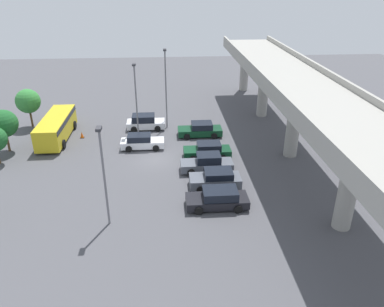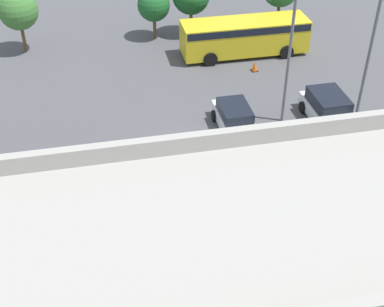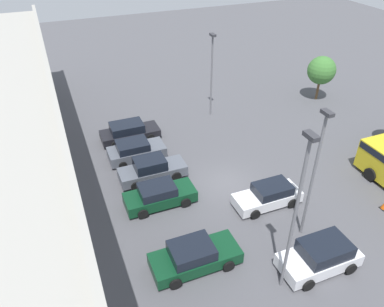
{
  "view_description": "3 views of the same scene",
  "coord_description": "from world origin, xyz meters",
  "px_view_note": "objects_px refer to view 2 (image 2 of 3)",
  "views": [
    {
      "loc": [
        33.0,
        1.07,
        16.39
      ],
      "look_at": [
        1.45,
        3.43,
        1.24
      ],
      "focal_mm": 35.0,
      "sensor_mm": 36.0,
      "label": 1
    },
    {
      "loc": [
        4.69,
        22.59,
        16.91
      ],
      "look_at": [
        0.35,
        1.88,
        1.32
      ],
      "focal_mm": 50.0,
      "sensor_mm": 36.0,
      "label": 2
    },
    {
      "loc": [
        -18.34,
        10.15,
        16.5
      ],
      "look_at": [
        1.86,
        1.98,
        1.96
      ],
      "focal_mm": 35.0,
      "sensor_mm": 36.0,
      "label": 3
    }
  ],
  "objects_px": {
    "lamp_post_mid_lot": "(368,58)",
    "parked_car_0": "(328,110)",
    "parked_car_1": "(330,185)",
    "parked_car_2": "(235,120)",
    "parked_car_6": "(18,229)",
    "parked_car_3": "(217,204)",
    "parked_car_5": "(90,223)",
    "traffic_cone": "(255,66)",
    "tree_front_far_right": "(18,10)",
    "tree_front_right": "(154,5)",
    "shuttle_bus": "(245,34)",
    "lamp_post_near_aisle": "(291,44)",
    "parked_car_4": "(154,207)"
  },
  "relations": [
    {
      "from": "lamp_post_mid_lot",
      "to": "parked_car_0",
      "type": "bearing_deg",
      "value": -84.45
    },
    {
      "from": "parked_car_0",
      "to": "parked_car_1",
      "type": "relative_size",
      "value": 0.9
    },
    {
      "from": "parked_car_2",
      "to": "parked_car_6",
      "type": "bearing_deg",
      "value": -60.71
    },
    {
      "from": "parked_car_1",
      "to": "parked_car_3",
      "type": "distance_m",
      "value": 5.55
    },
    {
      "from": "parked_car_6",
      "to": "lamp_post_mid_lot",
      "type": "bearing_deg",
      "value": -77.78
    },
    {
      "from": "parked_car_5",
      "to": "traffic_cone",
      "type": "relative_size",
      "value": 6.18
    },
    {
      "from": "lamp_post_mid_lot",
      "to": "tree_front_far_right",
      "type": "height_order",
      "value": "lamp_post_mid_lot"
    },
    {
      "from": "parked_car_3",
      "to": "tree_front_far_right",
      "type": "relative_size",
      "value": 1.05
    },
    {
      "from": "parked_car_5",
      "to": "parked_car_0",
      "type": "bearing_deg",
      "value": -64.92
    },
    {
      "from": "tree_front_right",
      "to": "traffic_cone",
      "type": "xyz_separation_m",
      "value": [
        -5.77,
        6.73,
        -2.19
      ]
    },
    {
      "from": "tree_front_far_right",
      "to": "parked_car_5",
      "type": "bearing_deg",
      "value": 100.28
    },
    {
      "from": "parked_car_5",
      "to": "parked_car_6",
      "type": "distance_m",
      "value": 3.04
    },
    {
      "from": "parked_car_2",
      "to": "shuttle_bus",
      "type": "relative_size",
      "value": 0.5
    },
    {
      "from": "parked_car_2",
      "to": "lamp_post_near_aisle",
      "type": "bearing_deg",
      "value": 99.76
    },
    {
      "from": "parked_car_5",
      "to": "shuttle_bus",
      "type": "distance_m",
      "value": 19.84
    },
    {
      "from": "tree_front_far_right",
      "to": "tree_front_right",
      "type": "bearing_deg",
      "value": -177.49
    },
    {
      "from": "parked_car_4",
      "to": "parked_car_3",
      "type": "bearing_deg",
      "value": -97.16
    },
    {
      "from": "lamp_post_near_aisle",
      "to": "parked_car_0",
      "type": "bearing_deg",
      "value": 165.11
    },
    {
      "from": "parked_car_5",
      "to": "shuttle_bus",
      "type": "relative_size",
      "value": 0.49
    },
    {
      "from": "parked_car_3",
      "to": "parked_car_5",
      "type": "distance_m",
      "value": 5.73
    },
    {
      "from": "parked_car_2",
      "to": "parked_car_5",
      "type": "height_order",
      "value": "parked_car_5"
    },
    {
      "from": "shuttle_bus",
      "to": "tree_front_far_right",
      "type": "relative_size",
      "value": 2.0
    },
    {
      "from": "parked_car_3",
      "to": "parked_car_0",
      "type": "bearing_deg",
      "value": -51.75
    },
    {
      "from": "parked_car_5",
      "to": "tree_front_right",
      "type": "height_order",
      "value": "tree_front_right"
    },
    {
      "from": "parked_car_3",
      "to": "shuttle_bus",
      "type": "bearing_deg",
      "value": -20.39
    },
    {
      "from": "parked_car_3",
      "to": "traffic_cone",
      "type": "distance_m",
      "value": 14.62
    },
    {
      "from": "parked_car_6",
      "to": "shuttle_bus",
      "type": "bearing_deg",
      "value": -42.91
    },
    {
      "from": "parked_car_6",
      "to": "tree_front_far_right",
      "type": "bearing_deg",
      "value": 1.62
    },
    {
      "from": "parked_car_6",
      "to": "tree_front_right",
      "type": "height_order",
      "value": "tree_front_right"
    },
    {
      "from": "parked_car_2",
      "to": "parked_car_6",
      "type": "relative_size",
      "value": 0.92
    },
    {
      "from": "parked_car_4",
      "to": "shuttle_bus",
      "type": "bearing_deg",
      "value": -29.32
    },
    {
      "from": "parked_car_0",
      "to": "lamp_post_mid_lot",
      "type": "height_order",
      "value": "lamp_post_mid_lot"
    },
    {
      "from": "parked_car_6",
      "to": "lamp_post_mid_lot",
      "type": "relative_size",
      "value": 0.53
    },
    {
      "from": "parked_car_1",
      "to": "parked_car_6",
      "type": "height_order",
      "value": "parked_car_1"
    },
    {
      "from": "parked_car_1",
      "to": "shuttle_bus",
      "type": "xyz_separation_m",
      "value": [
        -0.39,
        -15.78,
        0.78
      ]
    },
    {
      "from": "tree_front_right",
      "to": "lamp_post_mid_lot",
      "type": "bearing_deg",
      "value": 116.95
    },
    {
      "from": "parked_car_2",
      "to": "parked_car_3",
      "type": "xyz_separation_m",
      "value": [
        2.69,
        6.59,
        0.0
      ]
    },
    {
      "from": "parked_car_2",
      "to": "lamp_post_mid_lot",
      "type": "height_order",
      "value": "lamp_post_mid_lot"
    },
    {
      "from": "parked_car_2",
      "to": "parked_car_0",
      "type": "bearing_deg",
      "value": 88.39
    },
    {
      "from": "parked_car_4",
      "to": "traffic_cone",
      "type": "distance_m",
      "value": 15.68
    },
    {
      "from": "parked_car_3",
      "to": "shuttle_bus",
      "type": "relative_size",
      "value": 0.52
    },
    {
      "from": "parked_car_0",
      "to": "parked_car_5",
      "type": "xyz_separation_m",
      "value": [
        13.88,
        6.5,
        -0.08
      ]
    },
    {
      "from": "parked_car_2",
      "to": "parked_car_3",
      "type": "bearing_deg",
      "value": -22.2
    },
    {
      "from": "parked_car_2",
      "to": "shuttle_bus",
      "type": "xyz_separation_m",
      "value": [
        -3.25,
        -9.38,
        0.78
      ]
    },
    {
      "from": "parked_car_0",
      "to": "parked_car_2",
      "type": "height_order",
      "value": "parked_car_0"
    },
    {
      "from": "lamp_post_near_aisle",
      "to": "tree_front_right",
      "type": "relative_size",
      "value": 2.2
    },
    {
      "from": "parked_car_4",
      "to": "traffic_cone",
      "type": "bearing_deg",
      "value": -34.02
    },
    {
      "from": "parked_car_2",
      "to": "traffic_cone",
      "type": "distance_m",
      "value": 7.51
    },
    {
      "from": "parked_car_0",
      "to": "lamp_post_mid_lot",
      "type": "relative_size",
      "value": 0.48
    },
    {
      "from": "shuttle_bus",
      "to": "tree_front_far_right",
      "type": "bearing_deg",
      "value": -13.65
    }
  ]
}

